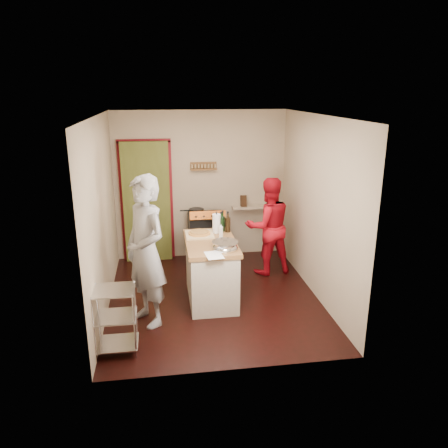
% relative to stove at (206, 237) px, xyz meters
% --- Properties ---
extents(floor, '(3.50, 3.50, 0.00)m').
position_rel_stove_xyz_m(floor, '(-0.05, -1.42, -0.45)').
color(floor, black).
rests_on(floor, ground).
extents(back_wall, '(3.00, 0.44, 2.60)m').
position_rel_stove_xyz_m(back_wall, '(-0.69, 0.36, 0.68)').
color(back_wall, tan).
rests_on(back_wall, ground).
extents(left_wall, '(0.04, 3.50, 2.60)m').
position_rel_stove_xyz_m(left_wall, '(-1.55, -1.42, 0.85)').
color(left_wall, tan).
rests_on(left_wall, ground).
extents(right_wall, '(0.04, 3.50, 2.60)m').
position_rel_stove_xyz_m(right_wall, '(1.45, -1.42, 0.85)').
color(right_wall, tan).
rests_on(right_wall, ground).
extents(ceiling, '(3.00, 3.50, 0.02)m').
position_rel_stove_xyz_m(ceiling, '(-0.05, -1.42, 2.16)').
color(ceiling, white).
rests_on(ceiling, back_wall).
extents(stove, '(0.60, 0.63, 1.00)m').
position_rel_stove_xyz_m(stove, '(0.00, 0.00, 0.00)').
color(stove, black).
rests_on(stove, ground).
extents(wire_shelving, '(0.48, 0.40, 0.80)m').
position_rel_stove_xyz_m(wire_shelving, '(-1.33, -2.62, -0.01)').
color(wire_shelving, silver).
rests_on(wire_shelving, ground).
extents(island, '(0.70, 1.30, 1.20)m').
position_rel_stove_xyz_m(island, '(-0.09, -1.47, 0.02)').
color(island, '#BBB39F').
rests_on(island, ground).
extents(person_stripe, '(0.78, 0.85, 1.95)m').
position_rel_stove_xyz_m(person_stripe, '(-0.97, -1.98, 0.53)').
color(person_stripe, '#A8A9AD').
rests_on(person_stripe, ground).
extents(person_red, '(0.86, 0.71, 1.60)m').
position_rel_stove_xyz_m(person_red, '(0.95, -0.62, 0.35)').
color(person_red, '#AB0B18').
rests_on(person_red, ground).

